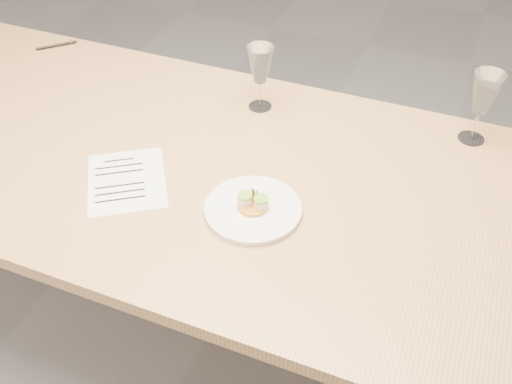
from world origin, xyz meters
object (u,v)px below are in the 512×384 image
at_px(dining_table, 204,181).
at_px(dinner_plate, 253,208).
at_px(recipe_sheet, 126,180).
at_px(ballpoint_pen, 57,45).
at_px(wine_glass_1, 485,94).
at_px(wine_glass_0, 260,66).

relative_size(dining_table, dinner_plate, 9.70).
distance_m(dining_table, recipe_sheet, 0.23).
distance_m(dining_table, dinner_plate, 0.26).
distance_m(recipe_sheet, ballpoint_pen, 0.86).
distance_m(dining_table, wine_glass_1, 0.82).
bearing_deg(dining_table, recipe_sheet, -136.52).
distance_m(recipe_sheet, wine_glass_1, 1.01).
xyz_separation_m(recipe_sheet, wine_glass_1, (0.84, 0.54, 0.15)).
bearing_deg(dinner_plate, wine_glass_1, 47.88).
bearing_deg(ballpoint_pen, dinner_plate, -74.41).
height_order(dinner_plate, wine_glass_1, wine_glass_1).
bearing_deg(dinner_plate, recipe_sheet, -177.50).
bearing_deg(dining_table, dinner_plate, -32.56).
xyz_separation_m(wine_glass_0, wine_glass_1, (0.64, 0.07, 0.01)).
bearing_deg(wine_glass_0, ballpoint_pen, 173.78).
bearing_deg(recipe_sheet, ballpoint_pen, 105.35).
xyz_separation_m(dining_table, wine_glass_1, (0.69, 0.40, 0.22)).
bearing_deg(wine_glass_0, recipe_sheet, -113.05).
bearing_deg(dining_table, ballpoint_pen, 152.63).
xyz_separation_m(recipe_sheet, ballpoint_pen, (-0.65, 0.56, 0.00)).
bearing_deg(recipe_sheet, wine_glass_0, 33.38).
height_order(dining_table, wine_glass_1, wine_glass_1).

